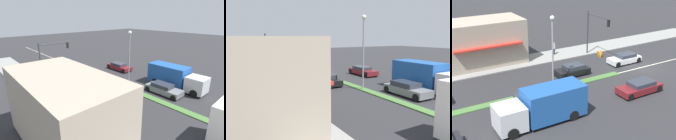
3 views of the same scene
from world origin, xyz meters
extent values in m
plane|color=#2B2B2D|center=(0.00, 18.00, 0.00)|extent=(160.00, 160.00, 0.00)
cube|color=beige|center=(0.00, 0.00, 0.00)|extent=(0.16, 60.00, 0.01)
cube|color=tan|center=(10.79, 15.96, 2.77)|extent=(5.12, 9.79, 5.30)
cube|color=red|center=(7.88, 15.96, 2.92)|extent=(0.70, 7.83, 0.20)
cylinder|color=#333338|center=(7.55, 2.87, 2.92)|extent=(0.18, 0.18, 5.60)
cylinder|color=#333338|center=(5.30, 2.87, 5.42)|extent=(4.50, 0.12, 0.12)
cube|color=black|center=(3.35, 2.87, 4.97)|extent=(0.28, 0.24, 0.84)
sphere|color=red|center=(3.35, 2.74, 5.24)|extent=(0.18, 0.18, 0.18)
sphere|color=gold|center=(3.35, 2.74, 4.97)|extent=(0.18, 0.18, 0.18)
sphere|color=green|center=(3.35, 2.74, 4.70)|extent=(0.18, 0.18, 0.18)
cylinder|color=gray|center=(0.00, 12.20, 3.60)|extent=(0.16, 0.16, 7.00)
sphere|color=silver|center=(0.00, 12.20, 7.25)|extent=(0.44, 0.44, 0.44)
cylinder|color=#282D42|center=(9.22, 6.98, 0.52)|extent=(0.26, 0.26, 0.80)
cylinder|color=#B7B2A8|center=(9.22, 6.98, 1.23)|extent=(0.34, 0.34, 0.61)
sphere|color=tan|center=(9.22, 6.98, 1.64)|extent=(0.22, 0.22, 0.22)
cube|color=orange|center=(5.56, 2.15, 0.43)|extent=(0.45, 0.21, 0.84)
cube|color=orange|center=(5.56, 2.47, 0.43)|extent=(0.45, 0.21, 0.84)
cube|color=silver|center=(-5.00, 18.74, 1.22)|extent=(2.28, 2.20, 1.90)
cube|color=#1E519E|center=(-5.00, 14.89, 1.57)|extent=(2.40, 5.10, 2.60)
cylinder|color=black|center=(-6.08, 18.94, 0.45)|extent=(0.28, 0.90, 0.90)
cylinder|color=black|center=(-3.92, 18.94, 0.45)|extent=(0.28, 0.90, 0.90)
cylinder|color=black|center=(-6.08, 13.64, 0.45)|extent=(0.28, 0.90, 0.90)
cylinder|color=black|center=(-3.92, 13.64, 0.45)|extent=(0.28, 0.90, 0.90)
cube|color=slate|center=(-2.20, 16.06, 0.51)|extent=(1.83, 4.40, 0.64)
cube|color=#2D333D|center=(-2.20, 15.84, 1.05)|extent=(1.55, 2.42, 0.44)
cylinder|color=black|center=(-3.01, 17.82, 0.34)|extent=(0.22, 0.68, 0.68)
cylinder|color=black|center=(-1.39, 17.82, 0.34)|extent=(0.22, 0.68, 0.68)
cylinder|color=black|center=(-3.01, 14.30, 0.34)|extent=(0.22, 0.68, 0.68)
cylinder|color=black|center=(-1.39, 14.30, 0.34)|extent=(0.22, 0.68, 0.68)
cube|color=maroon|center=(-5.00, 5.40, 0.50)|extent=(1.86, 4.56, 0.62)
cube|color=#2D333D|center=(-5.00, 5.17, 1.01)|extent=(1.58, 2.51, 0.40)
cylinder|color=black|center=(-5.83, 7.22, 0.35)|extent=(0.22, 0.70, 0.70)
cylinder|color=black|center=(-4.17, 7.22, 0.35)|extent=(0.22, 0.70, 0.70)
cylinder|color=black|center=(-5.83, 3.57, 0.35)|extent=(0.22, 0.70, 0.70)
cylinder|color=black|center=(-4.17, 3.57, 0.35)|extent=(0.22, 0.70, 0.70)
cube|color=black|center=(2.20, 8.60, 0.47)|extent=(1.81, 3.83, 0.60)
cube|color=#2D333D|center=(2.20, 8.40, 0.99)|extent=(1.54, 2.11, 0.42)
cylinder|color=black|center=(1.39, 10.11, 0.31)|extent=(0.22, 0.62, 0.62)
cylinder|color=black|center=(3.01, 10.11, 0.31)|extent=(0.22, 0.62, 0.62)
cylinder|color=black|center=(1.39, 7.08, 0.31)|extent=(0.22, 0.62, 0.62)
cylinder|color=black|center=(3.01, 7.08, 0.31)|extent=(0.22, 0.62, 0.62)
cube|color=silver|center=(2.20, 1.05, 0.49)|extent=(1.75, 4.15, 0.60)
cube|color=#2D333D|center=(2.20, 0.85, 1.00)|extent=(1.48, 2.28, 0.41)
cylinder|color=black|center=(1.43, 2.68, 0.35)|extent=(0.22, 0.69, 0.69)
cylinder|color=black|center=(2.97, 2.68, 0.35)|extent=(0.22, 0.69, 0.69)
cylinder|color=black|center=(1.43, -0.57, 0.35)|extent=(0.22, 0.69, 0.69)
cylinder|color=black|center=(2.97, -0.57, 0.35)|extent=(0.22, 0.69, 0.69)
camera|label=1|loc=(15.68, 26.43, 9.23)|focal=28.00mm
camera|label=2|loc=(12.97, 29.85, 5.40)|focal=35.00mm
camera|label=3|loc=(-24.94, 25.76, 13.32)|focal=50.00mm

